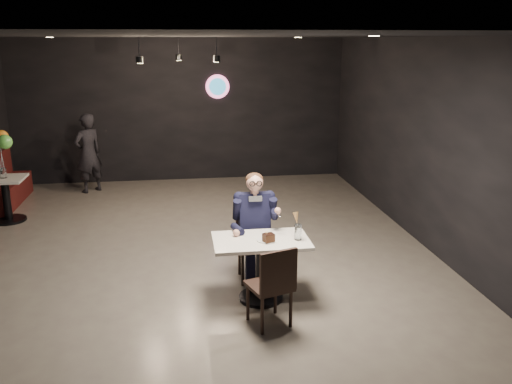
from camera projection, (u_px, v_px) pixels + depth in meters
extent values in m
plane|color=slate|center=(187.00, 257.00, 7.63)|extent=(9.00, 9.00, 0.00)
cube|color=black|center=(178.00, 45.00, 8.76)|extent=(1.40, 1.20, 0.36)
cube|color=white|center=(261.00, 269.00, 6.31)|extent=(1.10, 0.70, 0.75)
cube|color=black|center=(254.00, 246.00, 6.81)|extent=(0.42, 0.46, 0.92)
cube|color=black|center=(269.00, 284.00, 5.73)|extent=(0.54, 0.57, 0.92)
cube|color=black|center=(254.00, 226.00, 6.74)|extent=(0.60, 0.80, 1.44)
cylinder|color=white|center=(266.00, 240.00, 6.16)|extent=(0.21, 0.21, 0.01)
cube|color=black|center=(269.00, 238.00, 6.10)|extent=(0.14, 0.13, 0.08)
ellipsoid|color=#30882C|center=(268.00, 234.00, 6.11)|extent=(0.06, 0.04, 0.01)
cylinder|color=silver|center=(298.00, 232.00, 6.17)|extent=(0.08, 0.08, 0.18)
cone|color=#B38A49|center=(296.00, 218.00, 6.16)|extent=(0.08, 0.08, 0.14)
cube|color=#430E0E|center=(5.00, 180.00, 9.95)|extent=(0.46, 1.85, 0.93)
cube|color=white|center=(6.00, 198.00, 9.05)|extent=(0.64, 0.64, 0.81)
cylinder|color=silver|center=(3.00, 173.00, 8.94)|extent=(0.11, 0.11, 0.16)
cube|color=yellow|center=(0.00, 148.00, 8.82)|extent=(0.43, 0.43, 0.71)
imported|color=black|center=(88.00, 153.00, 10.73)|extent=(0.68, 0.66, 1.58)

